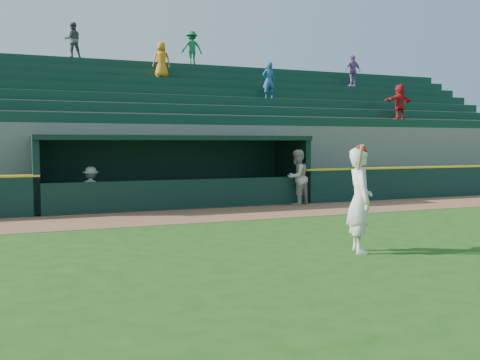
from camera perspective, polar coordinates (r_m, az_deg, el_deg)
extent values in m
plane|color=#224D13|center=(11.86, 2.91, -6.78)|extent=(120.00, 120.00, 0.00)
cube|color=brown|center=(16.37, -4.32, -3.78)|extent=(40.00, 3.00, 0.01)
cube|color=black|center=(24.28, 23.07, -0.14)|extent=(15.50, 0.30, 1.20)
cube|color=yellow|center=(24.25, 23.11, 1.35)|extent=(15.50, 0.32, 0.06)
imported|color=#ACADA7|center=(19.14, 6.12, 0.29)|extent=(1.18, 1.08, 1.97)
imported|color=#ABABA5|center=(17.82, -15.60, -0.95)|extent=(1.07, 0.84, 1.45)
cube|color=#61615C|center=(19.04, -6.88, -2.66)|extent=(9.00, 2.60, 0.04)
cube|color=black|center=(18.30, -20.95, 0.39)|extent=(0.20, 2.60, 2.30)
cube|color=black|center=(20.62, 5.54, 1.01)|extent=(0.20, 2.60, 2.30)
cube|color=black|center=(20.20, -7.86, 0.93)|extent=(9.40, 0.20, 2.30)
cube|color=black|center=(18.91, -6.94, 4.46)|extent=(9.40, 2.80, 0.16)
cube|color=black|center=(17.82, -5.87, -1.55)|extent=(9.00, 0.16, 1.00)
cube|color=brown|center=(19.78, -7.48, -1.74)|extent=(8.40, 0.45, 0.10)
cube|color=slate|center=(20.70, -8.22, 1.85)|extent=(34.00, 0.85, 2.91)
cube|color=#0F3828|center=(20.58, -8.19, 6.39)|extent=(34.00, 0.60, 0.36)
cube|color=slate|center=(21.51, -8.77, 2.52)|extent=(34.00, 0.85, 3.36)
cube|color=#0F3828|center=(21.43, -8.75, 7.49)|extent=(34.00, 0.60, 0.36)
cube|color=slate|center=(22.34, -9.27, 3.15)|extent=(34.00, 0.85, 3.81)
cube|color=#0F3828|center=(22.29, -9.26, 8.51)|extent=(34.00, 0.60, 0.36)
cube|color=slate|center=(23.17, -9.74, 3.73)|extent=(34.00, 0.85, 4.26)
cube|color=#0F3828|center=(23.16, -9.74, 9.45)|extent=(34.00, 0.60, 0.36)
cube|color=slate|center=(24.00, -10.18, 4.27)|extent=(34.00, 0.85, 4.71)
cube|color=#0F3828|center=(24.03, -10.19, 10.32)|extent=(34.00, 0.60, 0.36)
cube|color=slate|center=(24.83, -10.58, 4.77)|extent=(34.00, 0.85, 5.16)
cube|color=#0F3828|center=(24.91, -10.61, 11.13)|extent=(34.00, 0.60, 0.36)
cube|color=slate|center=(25.67, -10.96, 5.24)|extent=(34.00, 0.85, 5.61)
cube|color=#0F3828|center=(25.80, -11.00, 11.89)|extent=(34.00, 0.60, 0.36)
cube|color=slate|center=(26.24, -11.21, 5.21)|extent=(34.50, 0.30, 5.61)
imported|color=orange|center=(24.35, -8.38, 12.55)|extent=(0.80, 0.55, 1.57)
imported|color=#B11B22|center=(25.60, 16.66, 8.00)|extent=(1.52, 0.56, 1.61)
imported|color=#25568A|center=(24.09, 3.08, 10.55)|extent=(0.59, 0.39, 1.60)
imported|color=#515151|center=(25.58, -17.44, 14.04)|extent=(0.81, 0.66, 1.57)
imported|color=#176B38|center=(26.61, -5.16, 13.85)|extent=(1.05, 0.61, 1.61)
imported|color=#875A9B|center=(28.36, 11.94, 11.32)|extent=(0.97, 0.46, 1.61)
imported|color=silver|center=(11.04, 12.66, -2.13)|extent=(0.73, 0.89, 2.11)
sphere|color=#AB1709|center=(10.98, 12.74, 3.00)|extent=(0.27, 0.27, 0.27)
cylinder|color=tan|center=(10.71, 12.60, 1.74)|extent=(0.24, 0.50, 0.76)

